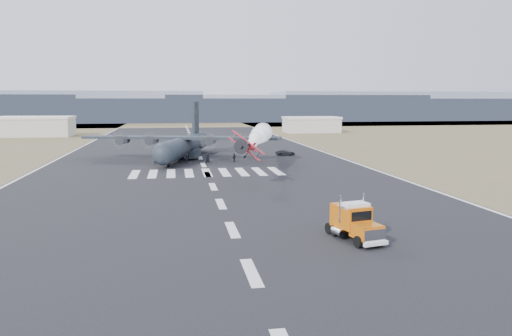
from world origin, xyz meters
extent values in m
plane|color=black|center=(0.00, 0.00, 0.00)|extent=(500.00, 500.00, 0.00)
cube|color=brown|center=(0.00, 230.00, 0.00)|extent=(500.00, 80.00, 0.00)
cube|color=slate|center=(-65.00, 260.00, 8.50)|extent=(150.00, 50.00, 17.00)
cube|color=slate|center=(0.00, 260.00, 6.50)|extent=(150.00, 50.00, 13.00)
cube|color=slate|center=(65.00, 260.00, 7.50)|extent=(150.00, 50.00, 15.00)
cube|color=slate|center=(130.00, 260.00, 8.50)|extent=(150.00, 50.00, 17.00)
cube|color=slate|center=(195.00, 260.00, 6.50)|extent=(150.00, 50.00, 13.00)
cube|color=#B0AB9D|center=(-52.00, 145.00, 3.00)|extent=(24.00, 14.00, 6.00)
cube|color=silver|center=(-52.00, 145.00, 6.30)|extent=(24.50, 14.50, 0.80)
cube|color=#B0AB9D|center=(46.00, 150.00, 2.60)|extent=(20.00, 12.00, 5.20)
cube|color=silver|center=(46.00, 150.00, 5.50)|extent=(20.50, 12.50, 0.80)
cube|color=black|center=(10.05, 7.76, 0.51)|extent=(2.36, 6.33, 0.23)
cube|color=orange|center=(10.66, 5.07, 1.24)|extent=(2.55, 2.62, 1.20)
cube|color=silver|center=(10.91, 3.94, 1.15)|extent=(2.01, 0.58, 1.01)
cube|color=white|center=(10.95, 3.76, 0.51)|extent=(2.31, 0.77, 0.32)
cube|color=orange|center=(10.30, 6.68, 2.03)|extent=(2.61, 2.12, 2.03)
cube|color=black|center=(10.47, 5.92, 2.35)|extent=(2.00, 0.55, 0.83)
cube|color=white|center=(10.24, 6.95, 3.09)|extent=(2.57, 1.94, 0.46)
cube|color=orange|center=(9.93, 8.30, 1.75)|extent=(2.65, 2.30, 2.40)
cylinder|color=black|center=(9.71, 4.48, 0.51)|extent=(0.58, 1.07, 1.01)
cylinder|color=black|center=(11.77, 4.94, 0.51)|extent=(0.58, 1.07, 1.01)
cylinder|color=black|center=(8.86, 8.25, 0.51)|extent=(0.58, 1.07, 1.01)
cylinder|color=black|center=(10.93, 8.71, 0.51)|extent=(0.58, 1.07, 1.01)
cylinder|color=black|center=(8.66, 9.15, 0.51)|extent=(0.58, 1.07, 1.01)
cylinder|color=black|center=(10.72, 9.61, 0.51)|extent=(0.58, 1.07, 1.01)
cylinder|color=red|center=(4.93, 36.28, 5.51)|extent=(2.03, 4.86, 0.86)
sphere|color=black|center=(4.97, 36.47, 5.85)|extent=(0.67, 0.67, 0.67)
cylinder|color=black|center=(4.35, 34.05, 5.51)|extent=(1.07, 0.80, 0.96)
cylinder|color=black|center=(4.27, 33.72, 5.51)|extent=(2.05, 0.55, 2.11)
cube|color=red|center=(4.83, 35.91, 5.17)|extent=(4.89, 2.12, 3.34)
cube|color=red|center=(4.76, 35.63, 6.33)|extent=(5.04, 2.16, 3.45)
cube|color=red|center=(5.47, 38.42, 5.99)|extent=(0.31, 0.86, 0.96)
cube|color=red|center=(5.47, 38.42, 5.51)|extent=(2.03, 1.13, 0.08)
cylinder|color=black|center=(3.99, 35.73, 4.36)|extent=(0.22, 0.44, 0.42)
cylinder|color=black|center=(5.48, 35.35, 4.36)|extent=(0.22, 0.44, 0.42)
sphere|color=white|center=(5.52, 38.60, 5.51)|extent=(0.67, 0.67, 0.67)
sphere|color=white|center=(6.09, 40.84, 5.54)|extent=(0.95, 0.95, 0.95)
sphere|color=white|center=(6.67, 43.07, 5.57)|extent=(1.23, 1.23, 1.23)
sphere|color=white|center=(7.24, 45.30, 5.60)|extent=(1.51, 1.51, 1.51)
sphere|color=white|center=(7.81, 47.53, 5.63)|extent=(1.79, 1.79, 1.79)
sphere|color=white|center=(8.38, 49.76, 5.65)|extent=(2.07, 2.07, 2.07)
sphere|color=white|center=(8.96, 51.99, 5.68)|extent=(2.35, 2.35, 2.35)
sphere|color=white|center=(9.53, 54.22, 5.71)|extent=(2.63, 2.63, 2.63)
sphere|color=white|center=(10.10, 56.46, 5.74)|extent=(2.91, 2.91, 2.91)
sphere|color=white|center=(10.67, 58.69, 5.77)|extent=(3.19, 3.19, 3.19)
sphere|color=white|center=(11.25, 60.92, 5.80)|extent=(3.46, 3.46, 3.46)
sphere|color=white|center=(11.82, 63.15, 5.83)|extent=(3.74, 3.74, 3.74)
cylinder|color=black|center=(-3.62, 70.05, 2.65)|extent=(11.26, 28.67, 4.08)
sphere|color=black|center=(-7.28, 56.23, 2.65)|extent=(4.08, 4.08, 4.08)
cone|color=black|center=(0.04, 83.86, 2.65)|extent=(5.51, 6.97, 4.08)
cube|color=black|center=(-3.88, 69.06, 4.59)|extent=(40.56, 14.60, 0.51)
cylinder|color=black|center=(-15.85, 71.70, 4.08)|extent=(2.77, 4.22, 1.84)
cylinder|color=#3F3F44|center=(-16.38, 69.73, 4.08)|extent=(3.37, 0.94, 3.47)
cylinder|color=black|center=(-9.93, 70.13, 4.08)|extent=(2.77, 4.22, 1.84)
cylinder|color=#3F3F44|center=(-10.46, 68.16, 4.08)|extent=(3.37, 0.94, 3.47)
cylinder|color=black|center=(1.91, 67.00, 4.08)|extent=(2.77, 4.22, 1.84)
cylinder|color=#3F3F44|center=(1.38, 65.02, 4.08)|extent=(3.37, 0.94, 3.47)
cylinder|color=black|center=(7.83, 65.43, 4.08)|extent=(2.77, 4.22, 1.84)
cylinder|color=#3F3F44|center=(7.30, 63.46, 4.08)|extent=(3.37, 0.94, 3.47)
cube|color=black|center=(-0.48, 81.89, 7.76)|extent=(1.77, 4.60, 8.17)
cube|color=black|center=(-0.35, 82.38, 3.47)|extent=(14.60, 6.62, 0.36)
cube|color=black|center=(-5.53, 71.61, 1.12)|extent=(2.75, 6.23, 1.63)
cylinder|color=black|center=(-5.53, 71.61, 0.56)|extent=(0.78, 1.22, 1.12)
cube|color=black|center=(-1.19, 70.46, 1.12)|extent=(2.75, 6.23, 1.63)
cylinder|color=black|center=(-1.19, 70.46, 0.56)|extent=(0.78, 1.22, 1.12)
cylinder|color=black|center=(-6.50, 59.19, 0.46)|extent=(0.63, 0.99, 0.92)
imported|color=black|center=(19.01, 74.00, 0.60)|extent=(4.44, 2.35, 1.19)
imported|color=black|center=(-9.03, 62.39, 0.79)|extent=(0.75, 0.75, 1.59)
imported|color=black|center=(-6.96, 67.34, 0.78)|extent=(0.59, 0.83, 1.56)
imported|color=black|center=(-3.08, 63.22, 0.92)|extent=(1.22, 0.62, 1.85)
imported|color=black|center=(6.27, 63.46, 0.88)|extent=(1.09, 1.11, 1.76)
imported|color=black|center=(1.17, 64.37, 0.87)|extent=(0.73, 0.96, 1.73)
imported|color=black|center=(0.93, 63.43, 0.78)|extent=(1.38, 1.33, 1.56)
imported|color=black|center=(0.51, 60.97, 0.94)|extent=(0.88, 0.89, 1.89)
imported|color=black|center=(-4.63, 64.19, 0.91)|extent=(0.72, 0.98, 1.83)
camera|label=1|loc=(-5.17, -33.91, 12.25)|focal=35.00mm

